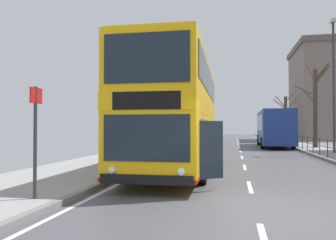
# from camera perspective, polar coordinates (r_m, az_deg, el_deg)

# --- Properties ---
(ground) EXTENTS (15.80, 140.00, 0.20)m
(ground) POSITION_cam_1_polar(r_m,az_deg,el_deg) (7.68, 9.28, -14.18)
(ground) COLOR #4D4D52
(double_decker_bus_main) EXTENTS (3.38, 11.12, 4.42)m
(double_decker_bus_main) POSITION_cam_1_polar(r_m,az_deg,el_deg) (13.67, 1.79, 1.12)
(double_decker_bus_main) COLOR #F4B20F
(double_decker_bus_main) RESTS_ON ground
(background_bus_far_lane) EXTENTS (2.78, 9.82, 3.15)m
(background_bus_far_lane) POSITION_cam_1_polar(r_m,az_deg,el_deg) (30.79, 17.77, -1.22)
(background_bus_far_lane) COLOR navy
(background_bus_far_lane) RESTS_ON ground
(pedestrian_railing_far_kerb) EXTENTS (0.05, 32.94, 0.98)m
(pedestrian_railing_far_kerb) POSITION_cam_1_polar(r_m,az_deg,el_deg) (26.10, 22.11, -3.23)
(pedestrian_railing_far_kerb) COLOR #2D3338
(pedestrian_railing_far_kerb) RESTS_ON ground
(bus_stop_sign_near) EXTENTS (0.08, 0.44, 2.54)m
(bus_stop_sign_near) POSITION_cam_1_polar(r_m,az_deg,el_deg) (8.12, -21.83, -1.49)
(bus_stop_sign_near) COLOR #2D2D33
(bus_stop_sign_near) RESTS_ON ground
(street_lamp_far_side) EXTENTS (0.28, 0.60, 8.44)m
(street_lamp_far_side) POSITION_cam_1_polar(r_m,az_deg,el_deg) (23.57, 26.58, 6.78)
(street_lamp_far_side) COLOR #38383D
(street_lamp_far_side) RESTS_ON ground
(bare_tree_far_00) EXTENTS (2.56, 3.02, 6.79)m
(bare_tree_far_00) POSITION_cam_1_polar(r_m,az_deg,el_deg) (28.89, 24.00, 2.59)
(bare_tree_far_00) COLOR #4C3D2D
(bare_tree_far_00) RESTS_ON ground
(bare_tree_far_01) EXTENTS (3.03, 2.07, 6.03)m
(bare_tree_far_01) POSITION_cam_1_polar(r_m,az_deg,el_deg) (44.91, 19.56, 0.55)
(bare_tree_far_01) COLOR brown
(bare_tree_far_01) RESTS_ON ground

